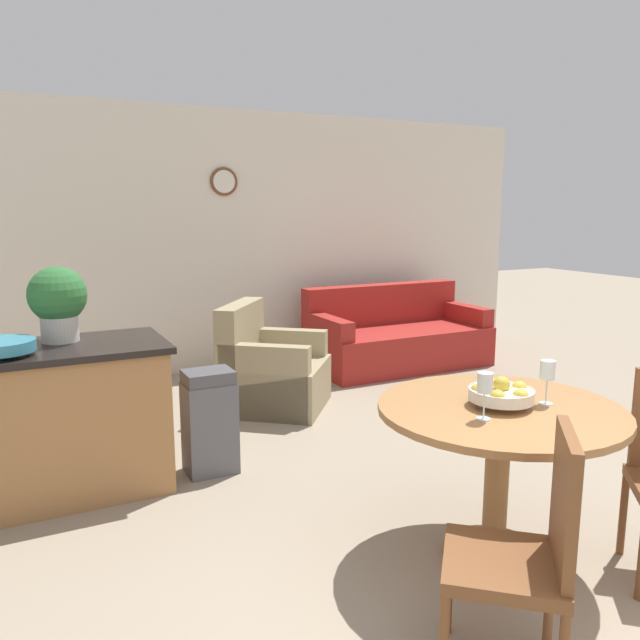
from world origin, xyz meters
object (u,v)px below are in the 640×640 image
at_px(kitchen_island, 48,422).
at_px(couch, 396,339).
at_px(trash_bin, 210,422).
at_px(dining_chair_near_left, 527,546).
at_px(potted_plant, 58,300).
at_px(dining_table, 499,442).
at_px(wine_glass_right, 548,372).
at_px(wine_glass_left, 485,385).
at_px(teal_bowl, 1,346).
at_px(fruit_bowl, 501,394).
at_px(armchair, 271,373).

bearing_deg(kitchen_island, couch, 25.24).
xyz_separation_m(trash_bin, couch, (2.64, 1.80, -0.04)).
xyz_separation_m(dining_chair_near_left, potted_plant, (-1.30, 2.52, 0.63)).
distance_m(dining_table, wine_glass_right, 0.40).
distance_m(dining_table, potted_plant, 2.62).
distance_m(trash_bin, couch, 3.20).
bearing_deg(potted_plant, couch, 24.24).
xyz_separation_m(dining_table, wine_glass_left, (-0.20, -0.11, 0.34)).
xyz_separation_m(dining_table, dining_chair_near_left, (-0.47, -0.66, -0.08)).
bearing_deg(dining_table, dining_chair_near_left, -125.59).
distance_m(wine_glass_right, teal_bowl, 2.84).
height_order(dining_table, teal_bowl, teal_bowl).
distance_m(dining_chair_near_left, kitchen_island, 2.78).
distance_m(fruit_bowl, armchair, 2.74).
bearing_deg(potted_plant, armchair, 26.00).
xyz_separation_m(dining_chair_near_left, couch, (2.18, 4.08, -0.23)).
height_order(teal_bowl, potted_plant, potted_plant).
distance_m(potted_plant, armchair, 2.08).
relative_size(wine_glass_left, trash_bin, 0.31).
xyz_separation_m(fruit_bowl, armchair, (-0.07, 2.68, -0.54)).
bearing_deg(couch, dining_chair_near_left, -118.30).
xyz_separation_m(dining_table, fruit_bowl, (-0.00, -0.00, 0.24)).
bearing_deg(armchair, kitchen_island, 156.57).
relative_size(dining_table, wine_glass_left, 5.42).
height_order(trash_bin, armchair, armchair).
bearing_deg(wine_glass_right, armchair, 95.92).
bearing_deg(dining_chair_near_left, teal_bowl, 76.74).
relative_size(kitchen_island, couch, 0.73).
height_order(dining_chair_near_left, armchair, dining_chair_near_left).
xyz_separation_m(teal_bowl, couch, (3.80, 1.83, -0.67)).
bearing_deg(wine_glass_left, couch, 61.60).
bearing_deg(wine_glass_left, trash_bin, 113.09).
height_order(teal_bowl, armchair, teal_bowl).
distance_m(kitchen_island, armchair, 2.06).
distance_m(wine_glass_right, kitchen_island, 2.81).
xyz_separation_m(dining_table, trash_bin, (-0.94, 1.62, -0.26)).
xyz_separation_m(dining_table, wine_glass_right, (0.21, -0.07, 0.34)).
bearing_deg(teal_bowl, trash_bin, 1.53).
relative_size(dining_table, kitchen_island, 0.83).
bearing_deg(fruit_bowl, teal_bowl, 142.71).
distance_m(fruit_bowl, potted_plant, 2.58).
relative_size(fruit_bowl, armchair, 0.27).
bearing_deg(fruit_bowl, potted_plant, 133.67).
relative_size(fruit_bowl, kitchen_island, 0.22).
xyz_separation_m(dining_table, couch, (1.71, 3.42, -0.31)).
height_order(kitchen_island, teal_bowl, teal_bowl).
bearing_deg(dining_chair_near_left, wine_glass_left, 14.74).
relative_size(wine_glass_right, trash_bin, 0.31).
relative_size(fruit_bowl, teal_bowl, 0.85).
bearing_deg(couch, trash_bin, -145.94).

